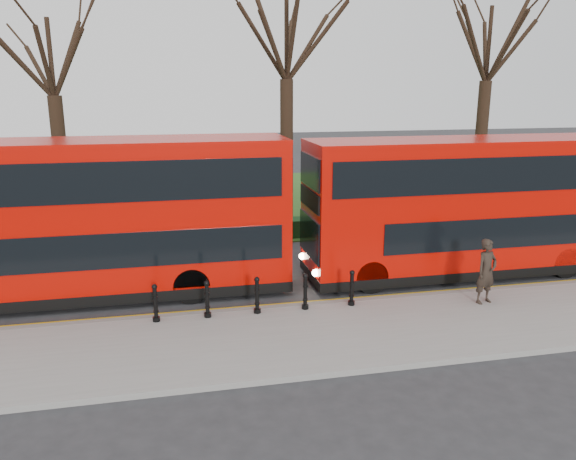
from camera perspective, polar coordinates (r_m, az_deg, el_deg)
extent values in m
plane|color=#28282B|center=(17.36, 0.26, -6.82)|extent=(120.00, 120.00, 0.00)
cube|color=gray|center=(14.65, 2.82, -10.72)|extent=(60.00, 4.00, 0.15)
cube|color=slate|center=(16.42, 1.02, -7.81)|extent=(60.00, 0.25, 0.16)
cube|color=#2E531B|center=(31.61, -5.58, 3.00)|extent=(60.00, 18.00, 0.06)
cube|color=black|center=(23.61, -3.27, -0.01)|extent=(60.00, 0.90, 0.80)
cube|color=yellow|center=(16.72, 0.78, -7.65)|extent=(60.00, 0.10, 0.01)
cube|color=yellow|center=(16.90, 0.63, -7.40)|extent=(60.00, 0.10, 0.01)
cylinder|color=black|center=(26.40, -22.02, 6.14)|extent=(0.60, 0.60, 5.88)
cylinder|color=black|center=(26.53, -0.14, 7.97)|extent=(0.60, 0.60, 6.57)
cylinder|color=black|center=(30.23, 18.93, 7.95)|extent=(0.60, 0.60, 6.52)
cylinder|color=black|center=(15.52, -13.32, -7.30)|extent=(0.15, 0.15, 1.00)
cylinder|color=black|center=(15.53, -8.21, -7.03)|extent=(0.15, 0.15, 1.00)
cylinder|color=black|center=(15.67, -3.16, -6.70)|extent=(0.15, 0.15, 1.00)
cylinder|color=black|center=(15.92, 1.76, -6.33)|extent=(0.15, 0.15, 1.00)
cylinder|color=black|center=(16.29, 6.49, -5.93)|extent=(0.15, 0.15, 1.00)
cube|color=#BB0902|center=(17.73, -19.73, 1.48)|extent=(11.93, 2.71, 4.39)
cube|color=black|center=(18.34, -19.13, -5.38)|extent=(11.95, 2.73, 0.33)
cube|color=black|center=(16.51, -17.09, -2.05)|extent=(9.55, 0.04, 1.03)
cube|color=black|center=(16.19, -20.67, 4.44)|extent=(11.28, 0.04, 1.14)
cylinder|color=black|center=(16.99, -9.77, -5.57)|extent=(1.08, 0.33, 1.08)
cylinder|color=black|center=(19.25, -10.10, -3.16)|extent=(1.08, 0.33, 1.08)
cube|color=#BB0902|center=(19.97, 18.54, 2.71)|extent=(11.52, 2.62, 4.24)
cube|color=black|center=(20.50, 18.05, -3.24)|extent=(11.54, 2.64, 0.31)
cube|color=black|center=(19.50, 22.42, -0.21)|extent=(9.22, 0.04, 1.00)
cube|color=black|center=(18.67, 20.85, 5.26)|extent=(10.89, 0.04, 1.10)
cube|color=black|center=(17.69, 2.23, 3.14)|extent=(0.06, 2.30, 0.58)
cylinder|color=black|center=(17.73, 8.42, -4.70)|extent=(1.05, 0.31, 1.05)
cylinder|color=black|center=(19.80, 6.11, -2.57)|extent=(1.05, 0.31, 1.05)
cylinder|color=black|center=(21.10, 26.33, -2.96)|extent=(1.05, 0.31, 1.05)
cylinder|color=black|center=(22.86, 22.82, -1.31)|extent=(1.05, 0.31, 1.05)
imported|color=black|center=(17.20, 19.51, -3.98)|extent=(0.80, 0.64, 1.91)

